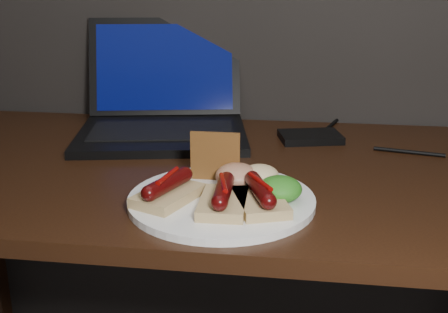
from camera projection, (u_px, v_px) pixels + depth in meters
name	position (u px, v px, depth m)	size (l,w,h in m)	color
desk	(196.00, 206.00, 1.11)	(1.40, 0.70, 0.75)	black
laptop	(163.00, 110.00, 1.29)	(0.43, 0.43, 0.25)	black
hard_drive	(310.00, 137.00, 1.23)	(0.13, 0.09, 0.02)	black
desk_cables	(214.00, 142.00, 1.21)	(1.02, 0.41, 0.01)	black
plate	(221.00, 200.00, 0.90)	(0.30, 0.30, 0.01)	white
bread_sausage_left	(168.00, 190.00, 0.88)	(0.11, 0.13, 0.04)	#E2C685
bread_sausage_center	(223.00, 198.00, 0.85)	(0.07, 0.12, 0.04)	#E2C685
bread_sausage_right	(260.00, 196.00, 0.86)	(0.10, 0.13, 0.04)	#E2C685
crispbread	(215.00, 156.00, 0.96)	(0.09, 0.01, 0.09)	brown
salad_greens	(280.00, 189.00, 0.88)	(0.07, 0.07, 0.04)	#1D5F13
salsa_mound	(237.00, 176.00, 0.93)	(0.07, 0.07, 0.04)	#9F1B0F
coleslaw_mound	(260.00, 175.00, 0.94)	(0.06, 0.06, 0.04)	beige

